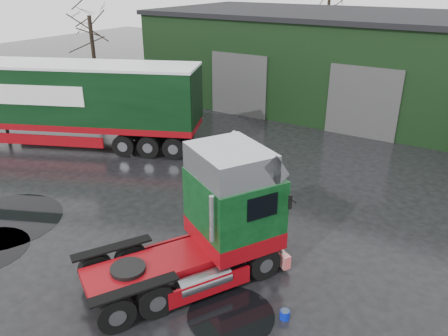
{
  "coord_description": "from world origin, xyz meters",
  "views": [
    {
      "loc": [
        7.91,
        -10.36,
        8.58
      ],
      "look_at": [
        -0.22,
        2.79,
        1.7
      ],
      "focal_mm": 35.0,
      "sensor_mm": 36.0,
      "label": 1
    }
  ],
  "objects_px": {
    "hero_tractor": "(179,223)",
    "wash_bucket": "(285,315)",
    "warehouse": "(390,64)",
    "tree_back_a": "(327,20)",
    "trailer_left": "(65,105)",
    "tree_left": "(92,40)"
  },
  "relations": [
    {
      "from": "hero_tractor",
      "to": "trailer_left",
      "type": "bearing_deg",
      "value": -177.2
    },
    {
      "from": "tree_left",
      "to": "tree_back_a",
      "type": "distance_m",
      "value": 21.1
    },
    {
      "from": "tree_left",
      "to": "warehouse",
      "type": "bearing_deg",
      "value": 22.83
    },
    {
      "from": "warehouse",
      "to": "tree_back_a",
      "type": "relative_size",
      "value": 3.41
    },
    {
      "from": "warehouse",
      "to": "wash_bucket",
      "type": "distance_m",
      "value": 22.02
    },
    {
      "from": "hero_tractor",
      "to": "wash_bucket",
      "type": "height_order",
      "value": "hero_tractor"
    },
    {
      "from": "warehouse",
      "to": "hero_tractor",
      "type": "bearing_deg",
      "value": -92.32
    },
    {
      "from": "hero_tractor",
      "to": "tree_left",
      "type": "relative_size",
      "value": 0.77
    },
    {
      "from": "hero_tractor",
      "to": "tree_left",
      "type": "xyz_separation_m",
      "value": [
        -18.11,
        13.85,
        2.22
      ]
    },
    {
      "from": "trailer_left",
      "to": "wash_bucket",
      "type": "relative_size",
      "value": 52.58
    },
    {
      "from": "warehouse",
      "to": "trailer_left",
      "type": "height_order",
      "value": "warehouse"
    },
    {
      "from": "tree_back_a",
      "to": "tree_left",
      "type": "bearing_deg",
      "value": -121.43
    },
    {
      "from": "hero_tractor",
      "to": "tree_left",
      "type": "height_order",
      "value": "tree_left"
    },
    {
      "from": "hero_tractor",
      "to": "wash_bucket",
      "type": "relative_size",
      "value": 23.84
    },
    {
      "from": "warehouse",
      "to": "tree_left",
      "type": "relative_size",
      "value": 3.81
    },
    {
      "from": "hero_tractor",
      "to": "trailer_left",
      "type": "xyz_separation_m",
      "value": [
        -12.19,
        6.17,
        0.21
      ]
    },
    {
      "from": "hero_tractor",
      "to": "trailer_left",
      "type": "distance_m",
      "value": 13.66
    },
    {
      "from": "wash_bucket",
      "to": "tree_left",
      "type": "height_order",
      "value": "tree_left"
    },
    {
      "from": "tree_back_a",
      "to": "wash_bucket",
      "type": "bearing_deg",
      "value": -71.69
    },
    {
      "from": "tree_left",
      "to": "tree_back_a",
      "type": "relative_size",
      "value": 0.89
    },
    {
      "from": "trailer_left",
      "to": "tree_back_a",
      "type": "xyz_separation_m",
      "value": [
        5.07,
        25.68,
        2.51
      ]
    },
    {
      "from": "hero_tractor",
      "to": "tree_left",
      "type": "bearing_deg",
      "value": 172.25
    }
  ]
}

